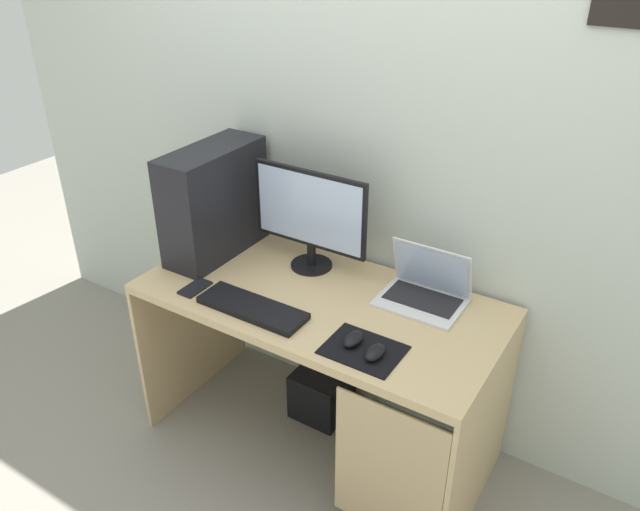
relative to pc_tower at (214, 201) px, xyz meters
name	(u,v)px	position (x,y,z in m)	size (l,w,h in m)	color
ground_plane	(320,440)	(0.57, -0.08, -0.98)	(8.00, 8.00, 0.00)	gray
wall_back	(373,129)	(0.57, 0.30, 0.32)	(4.00, 0.05, 2.60)	beige
desk	(322,333)	(0.58, -0.09, -0.38)	(1.39, 0.67, 0.75)	tan
pc_tower	(214,201)	(0.00, 0.00, 0.00)	(0.20, 0.48, 0.46)	black
monitor	(310,216)	(0.41, 0.09, 0.00)	(0.50, 0.17, 0.42)	black
laptop	(424,291)	(0.91, 0.11, -0.19)	(0.31, 0.23, 0.21)	silver
keyboard	(252,308)	(0.40, -0.29, -0.22)	(0.42, 0.14, 0.02)	black
mousepad	(363,350)	(0.86, -0.28, -0.23)	(0.26, 0.20, 0.01)	black
mouse_left	(353,339)	(0.82, -0.27, -0.21)	(0.06, 0.10, 0.03)	black
mouse_right	(375,352)	(0.91, -0.29, -0.21)	(0.06, 0.10, 0.03)	black
cell_phone	(195,288)	(0.13, -0.29, -0.23)	(0.07, 0.13, 0.01)	black
subwoofer	(322,392)	(0.48, 0.08, -0.86)	(0.23, 0.23, 0.23)	black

